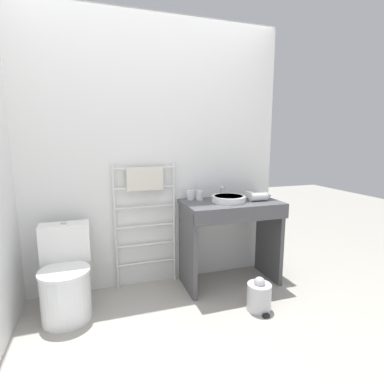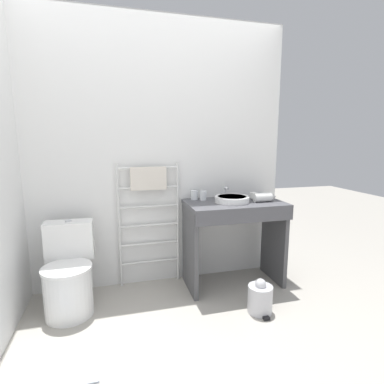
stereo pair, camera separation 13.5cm
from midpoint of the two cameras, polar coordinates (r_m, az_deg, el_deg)
ground_plane at (r=2.18m, az=0.98°, el=-30.07°), size 12.00×12.00×0.00m
wall_back at (r=2.91m, az=-5.81°, el=7.04°), size 2.55×0.12×2.51m
toilet at (r=2.70m, az=-21.07°, el=-14.78°), size 0.39×0.53×0.73m
towel_radiator at (r=2.85m, az=-6.87°, el=-1.59°), size 0.59×0.06×1.19m
vanity_counter at (r=2.91m, az=9.43°, el=-7.08°), size 0.91×0.53×0.82m
sink_basin at (r=2.83m, az=8.98°, el=-1.33°), size 0.32×0.32×0.06m
faucet at (r=2.98m, az=7.65°, el=0.24°), size 0.02×0.10×0.12m
cup_near_wall at (r=2.91m, az=1.76°, el=-0.57°), size 0.07×0.07×0.09m
cup_near_edge at (r=2.89m, az=3.47°, el=-0.69°), size 0.06×0.06×0.09m
hair_dryer at (r=2.92m, az=14.66°, el=-0.93°), size 0.23×0.19×0.08m
trash_bin at (r=2.67m, az=14.34°, el=-19.00°), size 0.20×0.23×0.29m
bath_mat at (r=2.29m, az=-23.21°, el=-28.59°), size 0.56×0.36×0.01m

